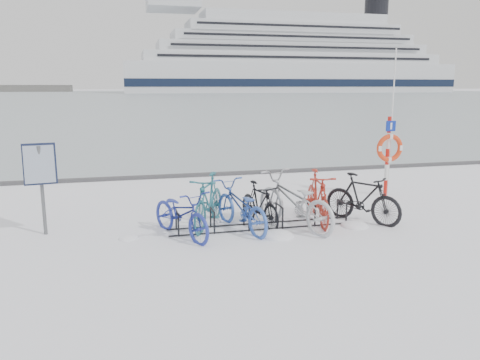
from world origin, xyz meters
The scene contains 15 objects.
ground centered at (0.00, 0.00, 0.00)m, with size 900.00×900.00×0.00m, color white.
ice_sheet centered at (0.00, 155.00, 0.01)m, with size 400.00×298.00×0.02m, color #A6B3BB.
quay_edge centered at (0.00, 5.90, 0.05)m, with size 400.00×0.25×0.10m, color #3F3F42.
bike_rack centered at (0.00, 0.00, 0.18)m, with size 4.00×0.48×0.46m.
info_board centered at (-4.37, 0.53, 1.32)m, with size 0.64×0.32×1.84m.
lifebuoy_station centered at (4.05, 1.93, 1.30)m, with size 0.75×0.22×3.87m.
cruise_ferry centered at (71.07, 197.01, 13.37)m, with size 149.38×28.15×49.08m.
bike_0 centered at (-1.74, -0.19, 0.50)m, with size 0.66×1.89×0.99m, color navy.
bike_1 centered at (-1.10, 0.34, 0.57)m, with size 0.54×1.91×1.15m, color #23626F.
bike_2 centered at (-0.50, -0.03, 0.51)m, with size 0.68×1.96×1.03m, color #3257B4.
bike_3 centered at (-0.02, 0.19, 0.48)m, with size 0.45×1.58×0.95m, color black.
bike_4 centered at (0.62, -0.16, 0.60)m, with size 0.79×2.27×1.19m, color #BABDC2.
bike_5 centered at (1.27, 0.11, 0.58)m, with size 0.54×1.92×1.16m, color #A8291D.
bike_6 centered at (2.24, -0.10, 0.54)m, with size 0.51×1.81×1.09m, color black.
snow_drifts centered at (0.37, -0.16, 0.00)m, with size 5.16×1.91×0.23m.
Camera 1 is at (-2.71, -9.09, 2.92)m, focal length 35.00 mm.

